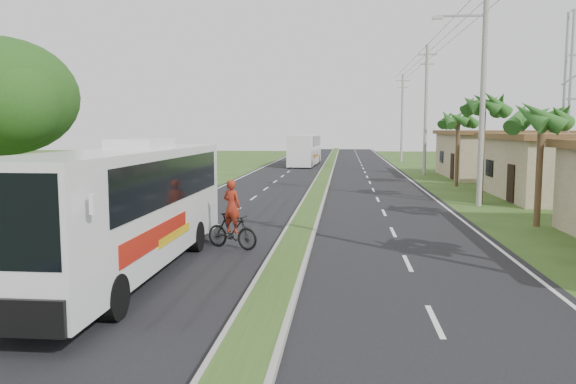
# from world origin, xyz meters

# --- Properties ---
(ground) EXTENTS (180.00, 180.00, 0.00)m
(ground) POSITION_xyz_m (0.00, 0.00, 0.00)
(ground) COLOR #2C471A
(ground) RESTS_ON ground
(road_asphalt) EXTENTS (14.00, 160.00, 0.02)m
(road_asphalt) POSITION_xyz_m (0.00, 20.00, 0.01)
(road_asphalt) COLOR black
(road_asphalt) RESTS_ON ground
(median_strip) EXTENTS (1.20, 160.00, 0.18)m
(median_strip) POSITION_xyz_m (0.00, 20.00, 0.10)
(median_strip) COLOR gray
(median_strip) RESTS_ON ground
(lane_edge_left) EXTENTS (0.12, 160.00, 0.01)m
(lane_edge_left) POSITION_xyz_m (-6.70, 20.00, 0.00)
(lane_edge_left) COLOR silver
(lane_edge_left) RESTS_ON ground
(lane_edge_right) EXTENTS (0.12, 160.00, 0.01)m
(lane_edge_right) POSITION_xyz_m (6.70, 20.00, 0.00)
(lane_edge_right) COLOR silver
(lane_edge_right) RESTS_ON ground
(shop_mid) EXTENTS (7.60, 10.60, 3.67)m
(shop_mid) POSITION_xyz_m (14.00, 22.00, 1.86)
(shop_mid) COLOR #998867
(shop_mid) RESTS_ON ground
(shop_far) EXTENTS (8.60, 11.60, 3.82)m
(shop_far) POSITION_xyz_m (14.00, 36.00, 1.93)
(shop_far) COLOR #998867
(shop_far) RESTS_ON ground
(palm_verge_b) EXTENTS (2.40, 2.40, 5.05)m
(palm_verge_b) POSITION_xyz_m (9.40, 12.00, 4.36)
(palm_verge_b) COLOR #473321
(palm_verge_b) RESTS_ON ground
(palm_verge_c) EXTENTS (2.40, 2.40, 5.85)m
(palm_verge_c) POSITION_xyz_m (8.80, 19.00, 5.12)
(palm_verge_c) COLOR #473321
(palm_verge_c) RESTS_ON ground
(palm_verge_d) EXTENTS (2.40, 2.40, 5.25)m
(palm_verge_d) POSITION_xyz_m (9.30, 28.00, 4.55)
(palm_verge_d) COLOR #473321
(palm_verge_d) RESTS_ON ground
(utility_pole_b) EXTENTS (3.20, 0.28, 12.00)m
(utility_pole_b) POSITION_xyz_m (8.47, 18.00, 6.26)
(utility_pole_b) COLOR gray
(utility_pole_b) RESTS_ON ground
(utility_pole_c) EXTENTS (1.60, 0.28, 11.00)m
(utility_pole_c) POSITION_xyz_m (8.50, 38.00, 5.67)
(utility_pole_c) COLOR gray
(utility_pole_c) RESTS_ON ground
(utility_pole_d) EXTENTS (1.60, 0.28, 10.50)m
(utility_pole_d) POSITION_xyz_m (8.50, 58.00, 5.42)
(utility_pole_d) COLOR gray
(utility_pole_d) RESTS_ON ground
(coach_bus_main) EXTENTS (2.46, 11.27, 3.64)m
(coach_bus_main) POSITION_xyz_m (-4.10, 3.04, 2.00)
(coach_bus_main) COLOR silver
(coach_bus_main) RESTS_ON ground
(coach_bus_far) EXTENTS (2.93, 11.38, 3.29)m
(coach_bus_far) POSITION_xyz_m (-2.63, 49.55, 1.87)
(coach_bus_far) COLOR silver
(coach_bus_far) RESTS_ON ground
(motorcyclist) EXTENTS (1.97, 1.25, 2.29)m
(motorcyclist) POSITION_xyz_m (-2.00, 6.50, 0.81)
(motorcyclist) COLOR black
(motorcyclist) RESTS_ON ground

